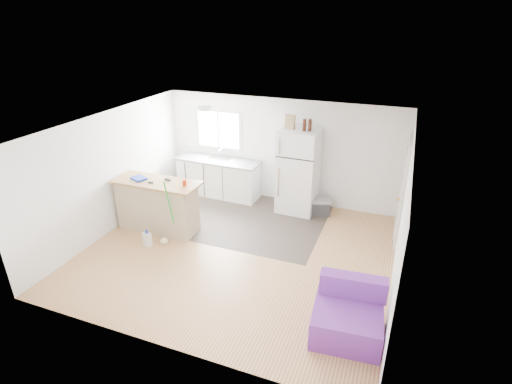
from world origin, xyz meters
TOP-DOWN VIEW (x-y plane):
  - room at (0.00, 0.00)m, footprint 5.51×5.01m
  - vinyl_zone at (-0.73, 1.25)m, footprint 4.05×2.50m
  - window at (-1.55, 2.49)m, footprint 1.18×0.06m
  - interior_door at (2.72, 1.55)m, footprint 0.11×0.92m
  - ceiling_fixture at (-1.20, 1.20)m, footprint 0.30×0.30m
  - kitchen_cabinets at (-1.45, 2.18)m, footprint 2.05×0.69m
  - peninsula at (-1.85, 0.21)m, footprint 1.75×0.68m
  - refrigerator at (0.55, 2.10)m, footprint 0.85×0.80m
  - cooler at (1.06, 2.04)m, footprint 0.57×0.48m
  - purple_seat at (2.23, -1.36)m, footprint 1.00×0.96m
  - cleaner_jug at (-1.71, -0.43)m, footprint 0.17×0.15m
  - mop at (-1.41, -0.24)m, footprint 0.24×0.38m
  - red_cup at (-1.19, 0.22)m, footprint 0.09×0.09m
  - blue_tray at (-2.20, 0.17)m, footprint 0.36×0.32m
  - tool_a at (-1.64, 0.33)m, footprint 0.15×0.09m
  - tool_b at (-1.87, 0.09)m, footprint 0.10×0.05m
  - cardboard_box at (0.33, 2.05)m, footprint 0.21×0.11m
  - bottle_left at (0.65, 2.02)m, footprint 0.07×0.07m
  - bottle_right at (0.76, 2.04)m, footprint 0.09×0.09m

SIDE VIEW (x-z plane):
  - vinyl_zone at x=-0.73m, z-range 0.00..0.00m
  - cleaner_jug at x=-1.71m, z-range -0.02..0.31m
  - cooler at x=1.06m, z-range 0.00..0.38m
  - mop at x=-1.41m, z-range -0.45..0.91m
  - purple_seat at x=2.23m, z-range -0.10..0.66m
  - kitchen_cabinets at x=-1.45m, z-range -0.13..1.06m
  - peninsula at x=-1.85m, z-range 0.01..1.08m
  - refrigerator at x=0.55m, z-range 0.00..1.87m
  - interior_door at x=2.72m, z-range -0.03..2.07m
  - tool_b at x=-1.87m, z-range 1.08..1.10m
  - tool_a at x=-1.64m, z-range 1.08..1.11m
  - blue_tray at x=-2.20m, z-range 1.08..1.11m
  - red_cup at x=-1.19m, z-range 1.08..1.20m
  - room at x=0.00m, z-range -0.01..2.41m
  - window at x=-1.55m, z-range 1.06..2.04m
  - bottle_left at x=0.65m, z-range 1.87..2.12m
  - bottle_right at x=0.76m, z-range 1.87..2.12m
  - cardboard_box at x=0.33m, z-range 1.87..2.17m
  - ceiling_fixture at x=-1.20m, z-range 2.32..2.40m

